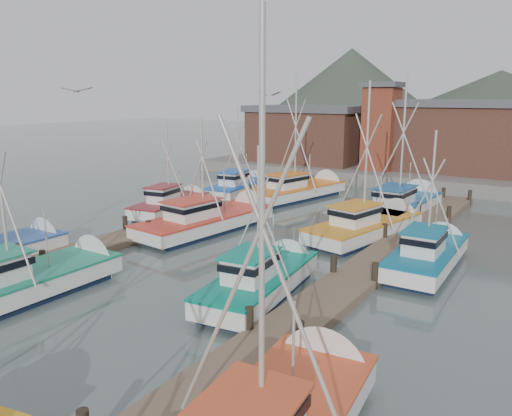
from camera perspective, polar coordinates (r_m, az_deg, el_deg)
The scene contains 19 objects.
ground at distance 23.16m, azimuth -10.43°, elevation -8.82°, with size 260.00×260.00×0.00m, color #4A5957.
dock_left at distance 30.57m, azimuth -14.74°, elevation -3.31°, with size 2.30×46.00×1.50m.
dock_right at distance 22.61m, azimuth 10.12°, elevation -8.78°, with size 2.30×46.00×1.50m.
quay at distance 55.10m, azimuth 17.16°, elevation 3.95°, with size 44.00×16.00×1.20m, color gray.
shed_left at distance 56.92m, azimuth 6.05°, elevation 8.49°, with size 12.72×8.48×6.20m.
shed_center at distance 53.33m, azimuth 23.68°, elevation 7.61°, with size 14.84×9.54×6.90m.
lookout_tower at distance 51.42m, azimuth 14.07°, elevation 9.10°, with size 3.60×3.60×8.50m.
distant_hills at distance 141.03m, azimuth 22.17°, elevation 8.31°, with size 175.00×140.00×42.00m.
boat_4 at distance 23.58m, azimuth -24.59°, elevation -7.64°, with size 3.59×9.56×8.76m.
boat_5 at distance 21.80m, azimuth 0.98°, elevation -8.09°, with size 3.51×8.42×7.12m.
boat_8 at distance 32.06m, azimuth -4.99°, elevation -1.33°, with size 4.29×10.58×8.17m.
boat_9 at distance 31.19m, azimuth 12.87°, elevation -1.99°, with size 4.70×9.80×10.10m.
boat_10 at distance 37.00m, azimuth -9.35°, elevation 0.44°, with size 3.68×8.19×7.09m.
boat_11 at distance 26.55m, azimuth 19.23°, elevation -4.98°, with size 3.08×8.21×7.50m.
boat_12 at distance 42.26m, azimuth 5.14°, elevation 2.09°, with size 5.07×10.59×11.22m.
boat_13 at distance 37.85m, azimuth 16.43°, elevation 0.38°, with size 4.44×10.53×11.03m.
boat_14 at distance 43.51m, azimuth -1.65°, elevation 2.43°, with size 3.71×8.82×8.29m.
gull_near at distance 21.28m, azimuth -19.83°, elevation 12.53°, with size 1.52×0.66×0.24m.
gull_far at distance 25.65m, azimuth 1.50°, elevation 12.87°, with size 1.52×0.66×0.24m.
Camera 1 is at (15.11, -15.41, 8.39)m, focal length 35.00 mm.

